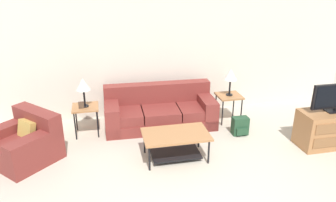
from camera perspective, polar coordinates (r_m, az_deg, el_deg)
name	(u,v)px	position (r m, az deg, el deg)	size (l,w,h in m)	color
wall_back	(158,56)	(7.03, -1.79, 7.84)	(8.84, 0.06, 2.60)	silver
couch	(160,112)	(6.72, -1.46, -1.88)	(2.23, 0.97, 0.82)	maroon
armchair	(25,143)	(6.04, -23.67, -6.79)	(1.38, 1.38, 0.80)	maroon
coffee_table	(176,140)	(5.53, 1.35, -6.79)	(1.11, 0.68, 0.47)	#A87042
side_table_left	(86,110)	(6.47, -14.17, -1.45)	(0.49, 0.49, 0.58)	#A87042
side_table_right	(229,98)	(6.95, 10.57, 0.52)	(0.49, 0.49, 0.58)	#A87042
table_lamp_left	(83,85)	(6.29, -14.58, 2.72)	(0.28, 0.28, 0.56)	black
table_lamp_right	(231,75)	(6.79, 10.86, 4.44)	(0.28, 0.28, 0.56)	black
tv_console	(331,128)	(6.66, 26.58, -4.23)	(1.21, 0.55, 0.66)	#A87042
backpack	(240,126)	(6.54, 12.45, -4.30)	(0.31, 0.26, 0.35)	#23472D
picture_frame	(81,105)	(6.35, -14.88, -0.68)	(0.10, 0.04, 0.13)	#4C3828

